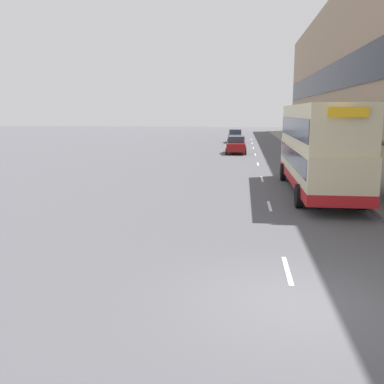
% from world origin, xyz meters
% --- Properties ---
extents(ground_plane, '(220.00, 220.00, 0.00)m').
position_xyz_m(ground_plane, '(0.00, 0.00, 0.00)').
color(ground_plane, '#515156').
extents(pavement, '(5.00, 93.00, 0.14)m').
position_xyz_m(pavement, '(6.50, 38.50, 0.07)').
color(pavement, gray).
rests_on(pavement, ground_plane).
extents(terrace_facade, '(3.10, 93.00, 17.67)m').
position_xyz_m(terrace_facade, '(10.49, 38.50, 8.83)').
color(terrace_facade, '#9E846B').
rests_on(terrace_facade, ground_plane).
extents(lane_mark_0, '(0.12, 2.00, 0.01)m').
position_xyz_m(lane_mark_0, '(0.00, 1.86, 0.01)').
color(lane_mark_0, silver).
rests_on(lane_mark_0, ground_plane).
extents(lane_mark_1, '(0.12, 2.00, 0.01)m').
position_xyz_m(lane_mark_1, '(0.00, 9.45, 0.01)').
color(lane_mark_1, silver).
rests_on(lane_mark_1, ground_plane).
extents(lane_mark_2, '(0.12, 2.00, 0.01)m').
position_xyz_m(lane_mark_2, '(0.00, 17.04, 0.01)').
color(lane_mark_2, silver).
rests_on(lane_mark_2, ground_plane).
extents(lane_mark_3, '(0.12, 2.00, 0.01)m').
position_xyz_m(lane_mark_3, '(0.00, 24.63, 0.01)').
color(lane_mark_3, silver).
rests_on(lane_mark_3, ground_plane).
extents(lane_mark_4, '(0.12, 2.00, 0.01)m').
position_xyz_m(lane_mark_4, '(0.00, 32.22, 0.01)').
color(lane_mark_4, silver).
rests_on(lane_mark_4, ground_plane).
extents(lane_mark_5, '(0.12, 2.00, 0.01)m').
position_xyz_m(lane_mark_5, '(0.00, 39.81, 0.01)').
color(lane_mark_5, silver).
rests_on(lane_mark_5, ground_plane).
extents(lane_mark_6, '(0.12, 2.00, 0.01)m').
position_xyz_m(lane_mark_6, '(0.00, 47.40, 0.01)').
color(lane_mark_6, silver).
rests_on(lane_mark_6, ground_plane).
extents(lane_mark_7, '(0.12, 2.00, 0.01)m').
position_xyz_m(lane_mark_7, '(0.00, 54.99, 0.01)').
color(lane_mark_7, silver).
rests_on(lane_mark_7, ground_plane).
extents(double_decker_bus_near, '(2.85, 11.43, 4.30)m').
position_xyz_m(double_decker_bus_near, '(2.47, 12.87, 2.29)').
color(double_decker_bus_near, beige).
rests_on(double_decker_bus_near, ground_plane).
extents(car_0, '(1.96, 4.13, 1.67)m').
position_xyz_m(car_0, '(-1.82, 33.17, 0.83)').
color(car_0, maroon).
rests_on(car_0, ground_plane).
extents(car_1, '(1.96, 4.35, 1.73)m').
position_xyz_m(car_1, '(-2.21, 48.59, 0.86)').
color(car_1, '#4C5156').
rests_on(car_1, ground_plane).
extents(pedestrian_1, '(0.34, 0.34, 1.73)m').
position_xyz_m(pedestrian_1, '(5.41, 15.04, 1.02)').
color(pedestrian_1, '#23232D').
rests_on(pedestrian_1, ground_plane).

